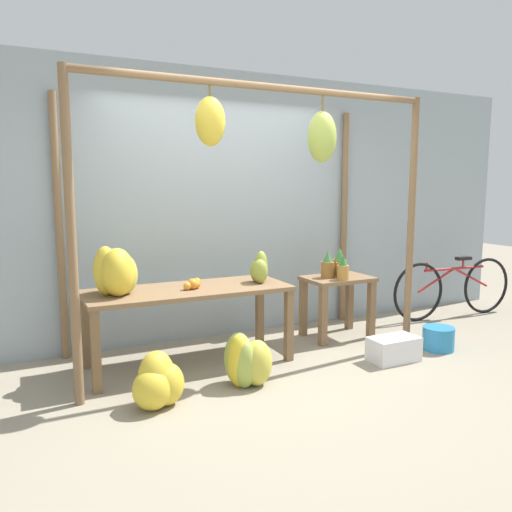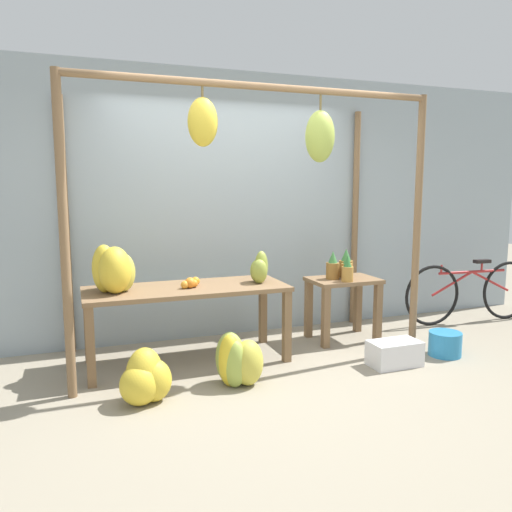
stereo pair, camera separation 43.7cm
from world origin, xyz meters
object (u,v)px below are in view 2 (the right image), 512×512
object	(u,v)px
pineapple_cluster	(343,267)
blue_bucket	(445,344)
banana_pile_on_table	(114,270)
orange_pile	(191,283)
fruit_crate_white	(394,353)
papaya_pile	(259,269)
banana_pile_ground_left	(146,379)
parked_bicycle	(471,291)
banana_pile_ground_right	(236,361)

from	to	relation	value
pineapple_cluster	blue_bucket	bearing A→B (deg)	-48.82
banana_pile_on_table	orange_pile	xyz separation A→B (m)	(0.66, -0.04, -0.15)
fruit_crate_white	papaya_pile	xyz separation A→B (m)	(-1.03, 0.72, 0.72)
orange_pile	pineapple_cluster	distance (m)	1.64
banana_pile_on_table	blue_bucket	xyz separation A→B (m)	(2.98, -0.69, -0.79)
orange_pile	fruit_crate_white	distance (m)	1.95
banana_pile_on_table	orange_pile	bearing A→B (deg)	-3.61
banana_pile_ground_left	blue_bucket	bearing A→B (deg)	1.36
fruit_crate_white	papaya_pile	size ratio (longest dim) A/B	1.57
parked_bicycle	pineapple_cluster	bearing A→B (deg)	-177.59
banana_pile_on_table	banana_pile_ground_right	bearing A→B (deg)	-37.80
banana_pile_ground_right	papaya_pile	bearing A→B (deg)	55.67
pineapple_cluster	banana_pile_ground_left	world-z (taller)	pineapple_cluster
orange_pile	parked_bicycle	world-z (taller)	orange_pile
banana_pile_on_table	banana_pile_ground_right	xyz separation A→B (m)	(0.88, -0.68, -0.69)
orange_pile	fruit_crate_white	world-z (taller)	orange_pile
parked_bicycle	papaya_pile	world-z (taller)	papaya_pile
banana_pile_on_table	papaya_pile	world-z (taller)	banana_pile_on_table
banana_pile_ground_right	blue_bucket	distance (m)	2.10
pineapple_cluster	banana_pile_on_table	bearing A→B (deg)	-177.63
parked_bicycle	papaya_pile	distance (m)	2.80
banana_pile_ground_left	papaya_pile	size ratio (longest dim) A/B	1.41
orange_pile	blue_bucket	distance (m)	2.49
blue_bucket	parked_bicycle	xyz separation A→B (m)	(1.11, 0.86, 0.26)
papaya_pile	orange_pile	bearing A→B (deg)	-178.54
pineapple_cluster	banana_pile_ground_right	size ratio (longest dim) A/B	0.80
pineapple_cluster	fruit_crate_white	size ratio (longest dim) A/B	0.78
fruit_crate_white	blue_bucket	xyz separation A→B (m)	(0.62, 0.06, 0.00)
orange_pile	banana_pile_ground_left	world-z (taller)	orange_pile
banana_pile_ground_left	banana_pile_ground_right	distance (m)	0.74
banana_pile_ground_left	parked_bicycle	size ratio (longest dim) A/B	0.23
banana_pile_ground_right	papaya_pile	world-z (taller)	papaya_pile
banana_pile_on_table	fruit_crate_white	xyz separation A→B (m)	(2.36, -0.75, -0.79)
pineapple_cluster	blue_bucket	world-z (taller)	pineapple_cluster
banana_pile_ground_right	fruit_crate_white	size ratio (longest dim) A/B	0.97
parked_bicycle	fruit_crate_white	bearing A→B (deg)	-151.96
orange_pile	banana_pile_ground_left	bearing A→B (deg)	-125.93
banana_pile_on_table	blue_bucket	distance (m)	3.16
banana_pile_ground_left	parked_bicycle	bearing A→B (deg)	13.20
papaya_pile	pineapple_cluster	bearing A→B (deg)	7.03
orange_pile	pineapple_cluster	world-z (taller)	pineapple_cluster
orange_pile	blue_bucket	xyz separation A→B (m)	(2.32, -0.65, -0.63)
banana_pile_on_table	fruit_crate_white	size ratio (longest dim) A/B	1.14
banana_pile_ground_left	banana_pile_ground_right	size ratio (longest dim) A/B	0.92
blue_bucket	papaya_pile	bearing A→B (deg)	158.13
fruit_crate_white	parked_bicycle	bearing A→B (deg)	28.04
pineapple_cluster	banana_pile_ground_left	size ratio (longest dim) A/B	0.87
blue_bucket	parked_bicycle	size ratio (longest dim) A/B	0.17
banana_pile_on_table	parked_bicycle	size ratio (longest dim) A/B	0.30
orange_pile	papaya_pile	world-z (taller)	papaya_pile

